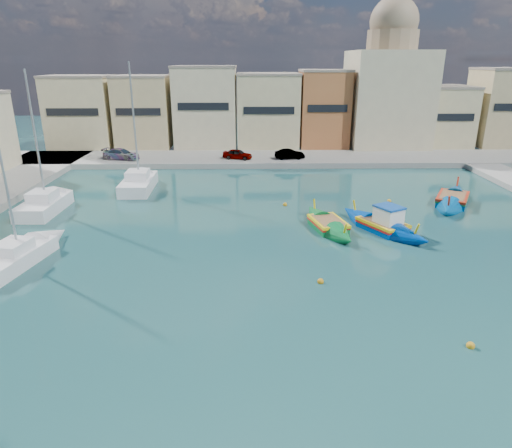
# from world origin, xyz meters

# --- Properties ---
(ground) EXTENTS (160.00, 160.00, 0.00)m
(ground) POSITION_xyz_m (0.00, 0.00, 0.00)
(ground) COLOR #173D45
(ground) RESTS_ON ground
(north_quay) EXTENTS (80.00, 8.00, 0.60)m
(north_quay) POSITION_xyz_m (0.00, 32.00, 0.30)
(north_quay) COLOR gray
(north_quay) RESTS_ON ground
(north_townhouses) EXTENTS (83.20, 7.87, 10.19)m
(north_townhouses) POSITION_xyz_m (6.68, 39.36, 5.00)
(north_townhouses) COLOR #C8BA8A
(north_townhouses) RESTS_ON ground
(church_block) EXTENTS (10.00, 10.00, 19.10)m
(church_block) POSITION_xyz_m (10.00, 40.00, 8.41)
(church_block) COLOR beige
(church_block) RESTS_ON ground
(parked_cars) EXTENTS (23.51, 2.67, 1.24)m
(parked_cars) POSITION_xyz_m (-14.55, 30.50, 1.19)
(parked_cars) COLOR #4C1919
(parked_cars) RESTS_ON north_quay
(luzzu_blue_cabin) EXTENTS (5.88, 8.33, 2.97)m
(luzzu_blue_cabin) POSITION_xyz_m (1.25, 8.34, 0.36)
(luzzu_blue_cabin) COLOR #003B9E
(luzzu_blue_cabin) RESTS_ON ground
(luzzu_cyan_mid) EXTENTS (6.52, 9.37, 2.80)m
(luzzu_cyan_mid) POSITION_xyz_m (8.88, 14.62, 0.29)
(luzzu_cyan_mid) COLOR #00559C
(luzzu_cyan_mid) RESTS_ON ground
(luzzu_green) EXTENTS (3.76, 8.06, 2.46)m
(luzzu_green) POSITION_xyz_m (-2.58, 8.74, 0.26)
(luzzu_green) COLOR #0A7133
(luzzu_green) RESTS_ON ground
(yacht_north) EXTENTS (2.89, 9.28, 12.29)m
(yacht_north) POSITION_xyz_m (-18.64, 21.46, 0.48)
(yacht_north) COLOR white
(yacht_north) RESTS_ON ground
(yacht_midnorth) EXTENTS (2.63, 8.34, 11.77)m
(yacht_midnorth) POSITION_xyz_m (-24.54, 14.68, 0.47)
(yacht_midnorth) COLOR white
(yacht_midnorth) RESTS_ON ground
(yacht_mid) EXTENTS (3.56, 8.25, 10.08)m
(yacht_mid) POSITION_xyz_m (-21.77, 4.58, 0.40)
(yacht_mid) COLOR white
(yacht_mid) RESTS_ON ground
(mooring_buoys) EXTENTS (19.84, 21.27, 0.36)m
(mooring_buoys) POSITION_xyz_m (1.38, 5.47, 0.08)
(mooring_buoys) COLOR orange
(mooring_buoys) RESTS_ON ground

